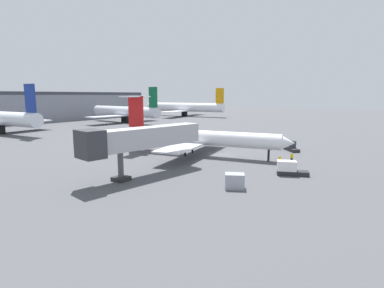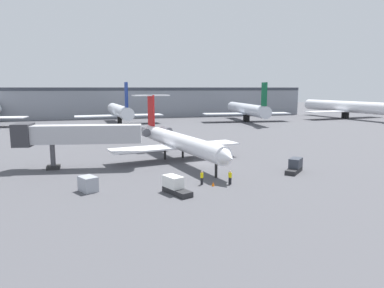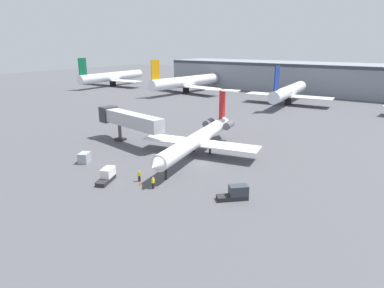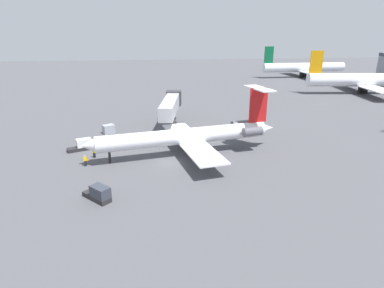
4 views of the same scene
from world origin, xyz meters
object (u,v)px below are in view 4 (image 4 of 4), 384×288
Objects in this scene: jet_bridge at (171,105)px; ground_crew_marshaller at (94,153)px; traffic_cone_near at (87,159)px; parked_airliner_west_mid at (364,80)px; cargo_container_uld at (109,129)px; baggage_tug_lead at (82,145)px; regional_jet at (191,135)px; ground_crew_loader at (85,161)px; baggage_tug_trailing at (99,194)px; parked_airliner_west_end at (303,68)px.

jet_bridge is 10.61× the size of ground_crew_marshaller.
parked_airliner_west_mid is at bearing 121.37° from traffic_cone_near.
traffic_cone_near is (14.30, -1.85, -0.58)m from cargo_container_uld.
parked_airliner_west_mid reaches higher than cargo_container_uld.
regional_jet is at bearing 76.31° from baggage_tug_lead.
ground_crew_loader reaches higher than traffic_cone_near.
ground_crew_marshaller is at bearing -58.88° from parked_airliner_west_mid.
regional_jet is at bearing -52.74° from parked_airliner_west_mid.
parked_airliner_west_end is at bearing 144.02° from baggage_tug_trailing.
traffic_cone_near is at bearing -164.64° from baggage_tug_trailing.
ground_crew_marshaller is 14.58m from baggage_tug_trailing.
jet_bridge is 20.85m from ground_crew_marshaller.
jet_bridge is at bearing 138.98° from traffic_cone_near.
baggage_tug_trailing reaches higher than ground_crew_marshaller.
cargo_container_uld is at bearing -79.84° from jet_bridge.
cargo_container_uld is at bearing 159.88° from baggage_tug_lead.
ground_crew_loader is 0.05× the size of parked_airliner_west_mid.
regional_jet reaches higher than ground_crew_loader.
ground_crew_loader is at bearing -5.59° from cargo_container_uld.
baggage_tug_trailing is at bearing -19.84° from jet_bridge.
parked_airliner_west_end is at bearing 138.87° from ground_crew_marshaller.
parked_airliner_west_mid is (-47.51, 62.47, 1.13)m from regional_jet.
regional_jet is at bearing 100.04° from ground_crew_loader.
jet_bridge is 97.12m from parked_airliner_west_end.
jet_bridge is 0.48× the size of parked_airliner_west_end.
baggage_tug_trailing is 127.20m from parked_airliner_west_end.
baggage_tug_trailing reaches higher than cargo_container_uld.
ground_crew_loader is 3.07× the size of traffic_cone_near.
regional_jet is 20.17m from cargo_container_uld.
parked_airliner_west_mid reaches higher than ground_crew_marshaller.
cargo_container_uld is at bearing 172.62° from traffic_cone_near.
cargo_container_uld is (-13.22, 0.84, -0.00)m from ground_crew_marshaller.
parked_airliner_west_end is at bearing 136.64° from baggage_tug_lead.
ground_crew_loader is at bearing -79.96° from regional_jet.
cargo_container_uld is 4.76× the size of traffic_cone_near.
traffic_cone_near is (-13.26, -3.64, -0.56)m from baggage_tug_trailing.
parked_airliner_west_mid reaches higher than jet_bridge.
cargo_container_uld is 0.07× the size of parked_airliner_west_mid.
traffic_cone_near is at bearing -87.81° from regional_jet.
baggage_tug_lead is at bearing -43.36° from parked_airliner_west_end.
regional_jet is 78.49m from parked_airliner_west_mid.
ground_crew_loader is at bearing -162.79° from baggage_tug_trailing.
parked_airliner_west_mid reaches higher than traffic_cone_near.
cargo_container_uld is (-27.56, -1.79, 0.02)m from baggage_tug_trailing.
baggage_tug_trailing is 7.04× the size of traffic_cone_near.
parked_airliner_west_mid is (-31.59, 64.56, -0.53)m from jet_bridge.
regional_jet is 16.68m from ground_crew_loader.
jet_bridge reaches higher than cargo_container_uld.
parked_airliner_west_mid is at bearing 118.18° from baggage_tug_lead.
ground_crew_marshaller and ground_crew_loader have the same top height.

